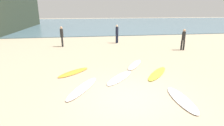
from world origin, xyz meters
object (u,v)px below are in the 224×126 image
surfboard_0 (120,77)px  surfboard_1 (83,88)px  surfboard_3 (135,64)px  beachgoer_near (117,33)px  surfboard_4 (182,99)px  surfboard_2 (74,72)px  surfboard_5 (157,73)px  beachgoer_mid (62,35)px  beachgoer_far (183,38)px

surfboard_0 → surfboard_1: bearing=67.3°
surfboard_3 → beachgoer_near: beachgoer_near is taller
surfboard_0 → surfboard_4: (1.82, -2.50, 0.00)m
surfboard_2 → surfboard_4: surfboard_4 is taller
surfboard_5 → beachgoer_mid: (-5.57, 7.96, 0.95)m
surfboard_3 → surfboard_5: (0.72, -1.66, 0.00)m
surfboard_3 → beachgoer_mid: bearing=159.3°
beachgoer_near → beachgoer_mid: (-5.10, -0.93, -0.01)m
surfboard_0 → beachgoer_near: beachgoer_near is taller
surfboard_0 → surfboard_5: (2.03, 0.24, 0.01)m
surfboard_1 → beachgoer_far: bearing=-114.1°
surfboard_2 → beachgoer_near: (3.82, 8.01, 0.96)m
surfboard_3 → beachgoer_far: size_ratio=1.32×
surfboard_1 → surfboard_2: bearing=-48.7°
surfboard_0 → surfboard_3: 2.30m
beachgoer_near → surfboard_0: bearing=35.2°
surfboard_0 → surfboard_4: surfboard_4 is taller
surfboard_1 → surfboard_3: bearing=-109.0°
beachgoer_far → surfboard_1: bearing=97.7°
surfboard_3 → beachgoer_far: beachgoer_far is taller
surfboard_3 → beachgoer_far: bearing=65.6°
surfboard_1 → surfboard_3: surfboard_1 is taller
surfboard_0 → beachgoer_near: 9.31m
beachgoer_far → surfboard_0: bearing=100.1°
surfboard_3 → surfboard_1: bearing=-105.8°
surfboard_2 → surfboard_4: bearing=5.4°
surfboard_0 → surfboard_3: (1.31, 1.90, 0.01)m
surfboard_0 → beachgoer_mid: (-3.54, 8.20, 0.96)m
surfboard_0 → beachgoer_near: (1.56, 9.12, 0.96)m
surfboard_2 → surfboard_5: surfboard_5 is taller
surfboard_3 → surfboard_2: bearing=-135.9°
surfboard_1 → surfboard_5: surfboard_1 is taller
surfboard_2 → surfboard_4: (4.08, -3.62, 0.01)m
surfboard_3 → beachgoer_near: 7.29m
surfboard_5 → beachgoer_mid: beachgoer_mid is taller
surfboard_3 → surfboard_0: bearing=-92.9°
surfboard_2 → surfboard_5: (4.28, -0.88, 0.01)m
beachgoer_mid → surfboard_2: bearing=10.2°
beachgoer_near → beachgoer_far: (4.73, -3.87, -0.05)m
surfboard_5 → beachgoer_near: size_ratio=1.33×
surfboard_5 → beachgoer_far: bearing=-90.6°
surfboard_2 → beachgoer_near: 8.93m
surfboard_4 → surfboard_5: (0.21, 2.74, 0.00)m
surfboard_3 → surfboard_5: bearing=-35.0°
beachgoer_mid → surfboard_5: bearing=34.9°
surfboard_0 → surfboard_2: size_ratio=1.15×
surfboard_5 → beachgoer_far: size_ratio=1.39×
surfboard_1 → beachgoer_near: 10.65m
surfboard_0 → surfboard_3: size_ratio=0.99×
surfboard_0 → beachgoer_mid: size_ratio=1.26×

